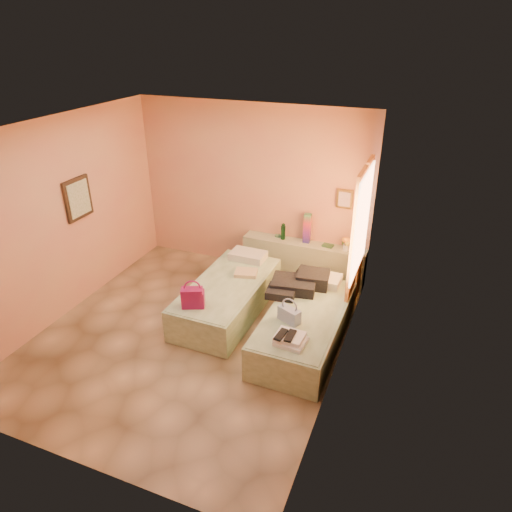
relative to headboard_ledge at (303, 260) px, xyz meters
The scene contains 16 objects.
ground 2.34m from the headboard_ledge, 114.90° to the right, with size 4.50×4.50×0.00m, color tan.
room_walls 2.25m from the headboard_ledge, 116.65° to the right, with size 4.02×4.51×2.81m.
headboard_ledge is the anchor object (origin of this frame).
bed_left 1.58m from the headboard_ledge, 118.17° to the right, with size 0.90×2.00×0.50m, color beige.
bed_right 1.78m from the headboard_ledge, 72.84° to the right, with size 0.90×2.00×0.50m, color beige.
water_bottle 0.59m from the headboard_ledge, behind, with size 0.07×0.07×0.27m, color #13351C.
rainbow_box 0.57m from the headboard_ledge, 62.40° to the left, with size 0.11×0.11×0.49m, color #961251.
small_dish 0.59m from the headboard_ledge, behind, with size 0.11×0.11×0.03m, color #468159.
green_book 0.52m from the headboard_ledge, ahead, with size 0.17×0.12×0.03m, color #294E2E.
flower_vase 0.83m from the headboard_ledge, ahead, with size 0.20×0.20×0.26m, color white.
magenta_handbag 2.33m from the headboard_ledge, 113.07° to the right, with size 0.30×0.17×0.28m, color #961251.
khaki_garment 1.24m from the headboard_ledge, 118.53° to the right, with size 0.33×0.26×0.06m, color tan.
clothes_pile 1.28m from the headboard_ledge, 77.83° to the right, with size 0.66×0.66×0.20m, color black.
blue_handbag 2.04m from the headboard_ledge, 78.98° to the right, with size 0.30×0.13×0.19m, color #41629C.
towel_stack 2.46m from the headboard_ledge, 77.27° to the right, with size 0.35×0.30×0.10m, color white.
sandal_pair 2.49m from the headboard_ledge, 78.78° to the right, with size 0.18×0.24×0.02m, color black.
Camera 1 is at (2.72, -4.45, 3.87)m, focal length 32.00 mm.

